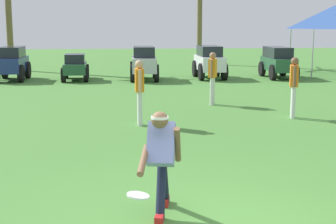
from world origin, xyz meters
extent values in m
cylinder|color=#191E38|center=(-0.43, 0.44, 0.36)|extent=(0.18, 0.37, 0.72)
cube|color=red|center=(-0.46, 0.28, 0.05)|extent=(0.15, 0.27, 0.10)
cylinder|color=#191E38|center=(-0.37, 0.74, 0.36)|extent=(0.20, 0.45, 0.69)
cube|color=red|center=(-0.34, 0.89, 0.05)|extent=(0.15, 0.27, 0.10)
cube|color=#7A84C6|center=(-0.42, 0.47, 0.96)|extent=(0.42, 0.49, 0.57)
sphere|color=brown|center=(-0.45, 0.34, 1.29)|extent=(0.25, 0.25, 0.21)
cylinder|color=white|center=(-0.45, 0.34, 1.32)|extent=(0.25, 0.25, 0.03)
cylinder|color=brown|center=(-0.65, 0.23, 0.82)|extent=(0.19, 0.58, 0.27)
cylinder|color=brown|center=(-0.22, 0.48, 0.94)|extent=(0.13, 0.29, 0.49)
cylinder|color=white|center=(-0.73, -0.06, 0.47)|extent=(0.29, 0.29, 0.06)
cylinder|color=silver|center=(3.41, 6.83, 0.41)|extent=(0.13, 0.13, 0.82)
cylinder|color=silver|center=(3.45, 7.01, 0.41)|extent=(0.13, 0.13, 0.82)
cube|color=orange|center=(3.43, 6.92, 1.09)|extent=(0.28, 0.38, 0.54)
cylinder|color=brown|center=(3.38, 6.72, 1.10)|extent=(0.09, 0.09, 0.52)
cylinder|color=brown|center=(3.48, 7.12, 1.10)|extent=(0.09, 0.09, 0.52)
sphere|color=brown|center=(3.43, 6.92, 1.46)|extent=(0.24, 0.24, 0.20)
cylinder|color=silver|center=(1.69, 9.10, 0.41)|extent=(0.14, 0.14, 0.82)
cylinder|color=silver|center=(1.75, 9.26, 0.41)|extent=(0.14, 0.14, 0.82)
cube|color=orange|center=(1.72, 9.18, 1.09)|extent=(0.31, 0.39, 0.54)
cylinder|color=#936B4C|center=(1.65, 8.98, 1.10)|extent=(0.09, 0.09, 0.52)
cylinder|color=#936B4C|center=(1.80, 9.38, 1.10)|extent=(0.09, 0.09, 0.52)
sphere|color=#936B4C|center=(1.72, 9.18, 1.46)|extent=(0.26, 0.26, 0.20)
cylinder|color=silver|center=(-0.52, 6.22, 0.41)|extent=(0.11, 0.11, 0.82)
cylinder|color=silver|center=(-0.52, 6.40, 0.41)|extent=(0.11, 0.11, 0.82)
cube|color=orange|center=(-0.52, 6.31, 1.09)|extent=(0.21, 0.35, 0.54)
cylinder|color=tan|center=(-0.51, 6.10, 1.10)|extent=(0.07, 0.07, 0.52)
cylinder|color=tan|center=(-0.53, 6.52, 1.10)|extent=(0.07, 0.07, 0.52)
sphere|color=tan|center=(-0.52, 6.31, 1.46)|extent=(0.21, 0.21, 0.20)
cube|color=navy|center=(-5.54, 16.13, 0.66)|extent=(0.99, 2.36, 0.60)
cube|color=#1E232B|center=(-5.54, 16.18, 1.18)|extent=(0.87, 1.55, 0.44)
cylinder|color=black|center=(-6.03, 16.91, 0.36)|extent=(0.18, 0.72, 0.72)
cylinder|color=black|center=(-5.05, 16.91, 0.36)|extent=(0.18, 0.72, 0.72)
cylinder|color=black|center=(-5.04, 15.36, 0.36)|extent=(0.18, 0.72, 0.72)
cube|color=#235133|center=(-2.92, 16.03, 0.51)|extent=(1.00, 2.24, 0.42)
cube|color=#1E232B|center=(-2.92, 15.93, 0.91)|extent=(0.84, 1.13, 0.38)
cylinder|color=black|center=(-3.41, 16.78, 0.30)|extent=(0.21, 0.61, 0.60)
cylinder|color=black|center=(-2.51, 16.82, 0.30)|extent=(0.21, 0.61, 0.60)
cylinder|color=black|center=(-3.34, 15.25, 0.30)|extent=(0.21, 0.61, 0.60)
cylinder|color=black|center=(-2.44, 15.28, 0.30)|extent=(0.21, 0.61, 0.60)
cube|color=#B7BABF|center=(-0.05, 15.82, 0.66)|extent=(1.02, 2.37, 0.60)
cube|color=#1E232B|center=(-0.05, 15.87, 1.18)|extent=(0.89, 1.56, 0.44)
cylinder|color=black|center=(-0.53, 16.61, 0.36)|extent=(0.19, 0.72, 0.72)
cylinder|color=black|center=(0.45, 16.59, 0.36)|extent=(0.19, 0.72, 0.72)
cylinder|color=black|center=(-0.55, 15.05, 0.36)|extent=(0.19, 0.72, 0.72)
cylinder|color=black|center=(0.43, 15.04, 0.36)|extent=(0.19, 0.72, 0.72)
cube|color=silver|center=(2.79, 16.19, 0.66)|extent=(1.05, 2.38, 0.60)
cube|color=#1E232B|center=(2.79, 16.24, 1.18)|extent=(0.91, 1.58, 0.44)
cylinder|color=black|center=(2.28, 16.96, 0.36)|extent=(0.20, 0.73, 0.72)
cylinder|color=black|center=(3.26, 16.99, 0.36)|extent=(0.20, 0.73, 0.72)
cylinder|color=black|center=(2.32, 15.40, 0.36)|extent=(0.20, 0.73, 0.72)
cylinder|color=black|center=(3.30, 15.43, 0.36)|extent=(0.20, 0.73, 0.72)
cube|color=#235133|center=(5.79, 16.07, 0.60)|extent=(0.98, 2.41, 0.55)
cube|color=#1E232B|center=(5.79, 16.22, 1.11)|extent=(0.86, 1.81, 0.46)
cylinder|color=black|center=(5.31, 16.91, 0.33)|extent=(0.19, 0.66, 0.66)
cylinder|color=black|center=(6.27, 16.91, 0.33)|extent=(0.19, 0.66, 0.66)
cylinder|color=black|center=(5.32, 15.23, 0.33)|extent=(0.19, 0.66, 0.66)
cylinder|color=black|center=(6.28, 15.24, 0.33)|extent=(0.19, 0.66, 0.66)
cylinder|color=brown|center=(3.43, 23.64, 3.02)|extent=(0.29, 0.29, 6.04)
cylinder|color=#B2B5BA|center=(7.24, 18.95, 1.05)|extent=(0.06, 0.06, 2.10)
cylinder|color=#B2B5BA|center=(7.24, 15.88, 1.05)|extent=(0.06, 0.06, 2.10)
pyramid|color=#33569E|center=(8.77, 17.42, 2.63)|extent=(3.22, 3.22, 1.07)
camera|label=1|loc=(-0.87, -5.77, 2.48)|focal=55.00mm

